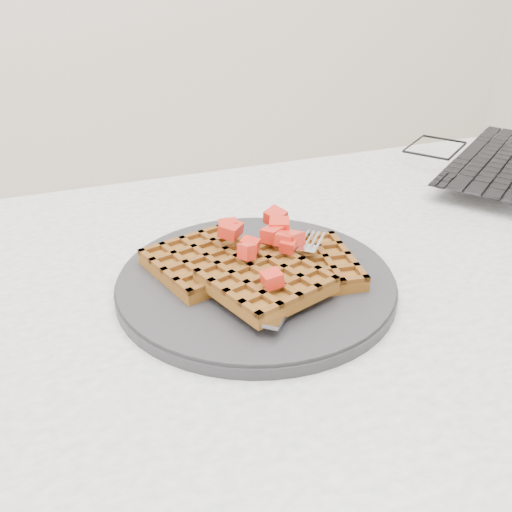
# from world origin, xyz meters

# --- Properties ---
(table) EXTENTS (1.20, 0.80, 0.75)m
(table) POSITION_xyz_m (0.00, 0.00, 0.64)
(table) COLOR white
(table) RESTS_ON ground
(plate) EXTENTS (0.30, 0.30, 0.02)m
(plate) POSITION_xyz_m (-0.11, 0.04, 0.76)
(plate) COLOR #252427
(plate) RESTS_ON table
(waffles) EXTENTS (0.22, 0.21, 0.03)m
(waffles) POSITION_xyz_m (-0.11, 0.03, 0.78)
(waffles) COLOR brown
(waffles) RESTS_ON plate
(strawberry_pile) EXTENTS (0.15, 0.15, 0.02)m
(strawberry_pile) POSITION_xyz_m (-0.11, 0.04, 0.80)
(strawberry_pile) COLOR #AA0900
(strawberry_pile) RESTS_ON waffles
(fork) EXTENTS (0.13, 0.15, 0.02)m
(fork) POSITION_xyz_m (-0.08, 0.00, 0.77)
(fork) COLOR silver
(fork) RESTS_ON plate
(laptop) EXTENTS (0.42, 0.41, 0.24)m
(laptop) POSITION_xyz_m (0.37, 0.24, 0.79)
(laptop) COLOR black
(laptop) RESTS_ON table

